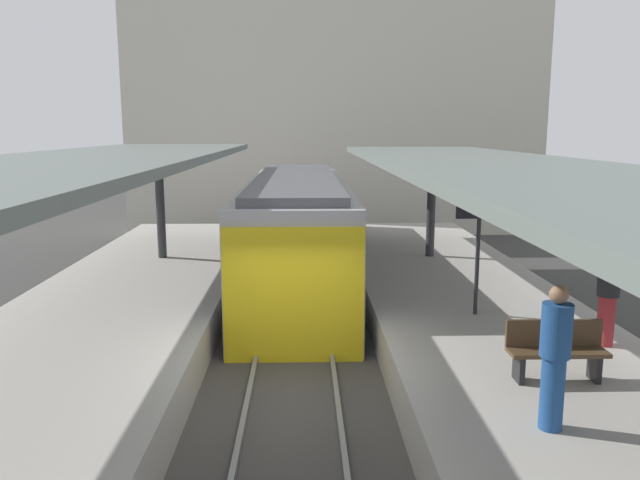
% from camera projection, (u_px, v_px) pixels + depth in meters
% --- Properties ---
extents(ground_plane, '(80.00, 80.00, 0.00)m').
position_uv_depth(ground_plane, '(293.00, 410.00, 10.25)').
color(ground_plane, '#383835').
extents(platform_left, '(4.40, 28.00, 1.00)m').
position_uv_depth(platform_left, '(58.00, 384.00, 10.06)').
color(platform_left, '#ADA8A0').
rests_on(platform_left, ground_plane).
extents(platform_right, '(4.40, 28.00, 1.00)m').
position_uv_depth(platform_right, '(522.00, 379.00, 10.26)').
color(platform_right, '#ADA8A0').
rests_on(platform_right, ground_plane).
extents(track_ballast, '(3.20, 28.00, 0.20)m').
position_uv_depth(track_ballast, '(293.00, 404.00, 10.23)').
color(track_ballast, '#423F3D').
rests_on(track_ballast, ground_plane).
extents(rail_near_side, '(0.08, 28.00, 0.14)m').
position_uv_depth(rail_near_side, '(249.00, 395.00, 10.18)').
color(rail_near_side, slate).
rests_on(rail_near_side, track_ballast).
extents(rail_far_side, '(0.08, 28.00, 0.14)m').
position_uv_depth(rail_far_side, '(336.00, 394.00, 10.22)').
color(rail_far_side, slate).
rests_on(rail_far_side, track_ballast).
extents(commuter_train, '(2.78, 11.98, 3.10)m').
position_uv_depth(commuter_train, '(297.00, 232.00, 17.42)').
color(commuter_train, '#ADADB2').
rests_on(commuter_train, track_ballast).
extents(canopy_left, '(4.18, 21.00, 3.07)m').
position_uv_depth(canopy_left, '(75.00, 165.00, 10.82)').
color(canopy_left, '#333335').
rests_on(canopy_left, platform_left).
extents(canopy_right, '(4.18, 21.00, 2.98)m').
position_uv_depth(canopy_right, '(506.00, 169.00, 11.04)').
color(canopy_right, '#333335').
rests_on(canopy_right, platform_right).
extents(platform_bench, '(1.40, 0.41, 0.86)m').
position_uv_depth(platform_bench, '(556.00, 348.00, 8.92)').
color(platform_bench, black).
rests_on(platform_bench, platform_right).
extents(platform_sign, '(0.90, 0.08, 2.21)m').
position_uv_depth(platform_sign, '(479.00, 232.00, 11.87)').
color(platform_sign, '#262628').
rests_on(platform_sign, platform_right).
extents(passenger_near_bench, '(0.36, 0.36, 1.78)m').
position_uv_depth(passenger_near_bench, '(555.00, 355.00, 7.35)').
color(passenger_near_bench, navy).
rests_on(passenger_near_bench, platform_right).
extents(passenger_far_end, '(0.36, 0.36, 1.66)m').
position_uv_depth(passenger_far_end, '(608.00, 295.00, 10.27)').
color(passenger_far_end, maroon).
rests_on(passenger_far_end, platform_right).
extents(station_building_backdrop, '(18.00, 6.00, 11.00)m').
position_uv_depth(station_building_backdrop, '(334.00, 109.00, 29.00)').
color(station_building_backdrop, beige).
rests_on(station_building_backdrop, ground_plane).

